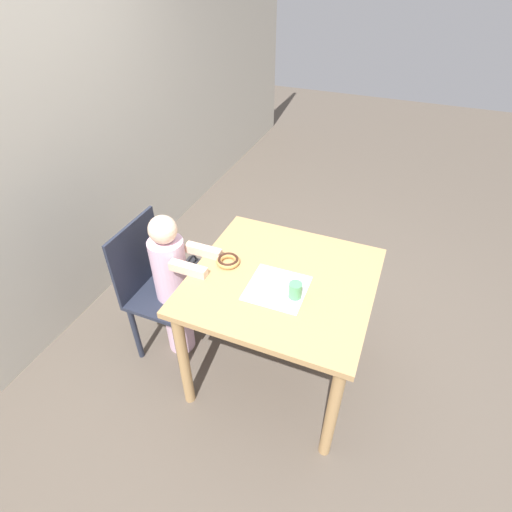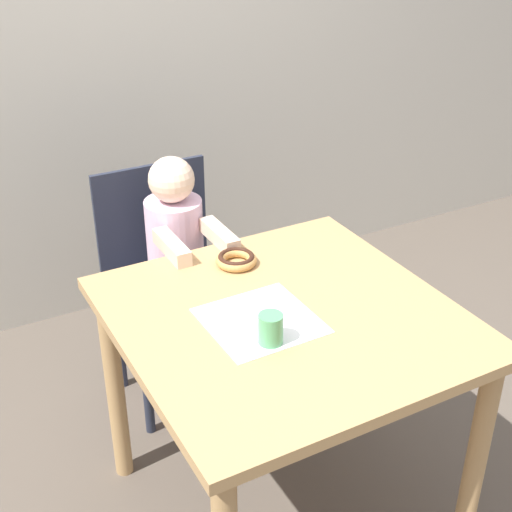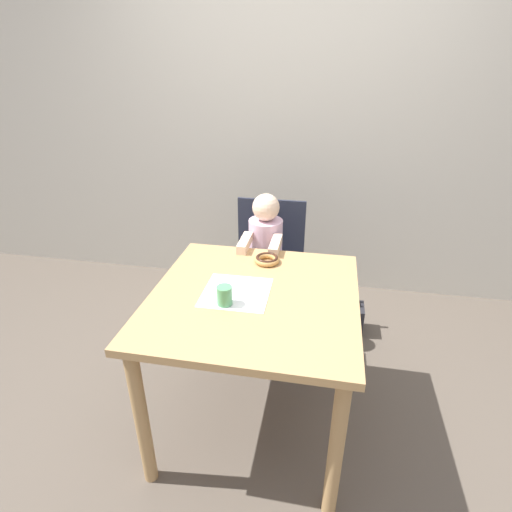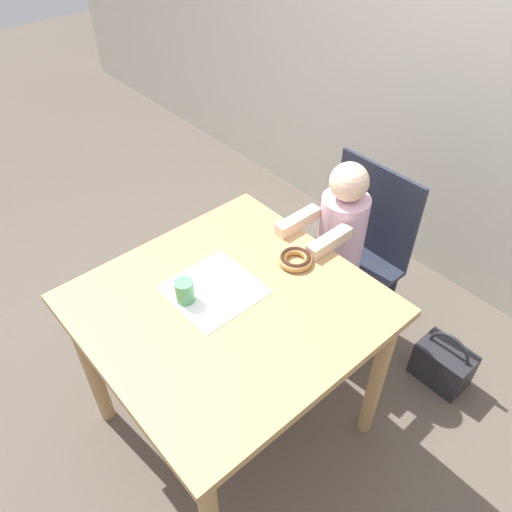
{
  "view_description": "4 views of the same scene",
  "coord_description": "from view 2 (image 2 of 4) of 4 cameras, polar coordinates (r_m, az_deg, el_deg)",
  "views": [
    {
      "loc": [
        -1.5,
        -0.46,
        2.16
      ],
      "look_at": [
        -0.02,
        0.14,
        0.89
      ],
      "focal_mm": 28.0,
      "sensor_mm": 36.0,
      "label": 1
    },
    {
      "loc": [
        -0.87,
        -1.43,
        1.87
      ],
      "look_at": [
        -0.02,
        0.14,
        0.89
      ],
      "focal_mm": 50.0,
      "sensor_mm": 36.0,
      "label": 2
    },
    {
      "loc": [
        0.29,
        -1.48,
        1.71
      ],
      "look_at": [
        -0.02,
        0.14,
        0.89
      ],
      "focal_mm": 28.0,
      "sensor_mm": 36.0,
      "label": 3
    },
    {
      "loc": [
        0.94,
        -0.7,
        2.04
      ],
      "look_at": [
        -0.02,
        0.14,
        0.89
      ],
      "focal_mm": 35.0,
      "sensor_mm": 36.0,
      "label": 4
    }
  ],
  "objects": [
    {
      "name": "cup",
      "position": [
        1.86,
        1.18,
        -5.88
      ],
      "size": [
        0.07,
        0.07,
        0.09
      ],
      "color": "#519E66",
      "rests_on": "dining_table"
    },
    {
      "name": "dining_table",
      "position": [
        2.07,
        2.31,
        -7.33
      ],
      "size": [
        0.92,
        0.94,
        0.77
      ],
      "color": "tan",
      "rests_on": "ground_plane"
    },
    {
      "name": "chair",
      "position": [
        2.73,
        -7.13,
        -2.04
      ],
      "size": [
        0.44,
        0.37,
        0.92
      ],
      "color": "#232838",
      "rests_on": "ground_plane"
    },
    {
      "name": "child_figure",
      "position": [
        2.61,
        -6.23,
        -2.34
      ],
      "size": [
        0.22,
        0.39,
        1.02
      ],
      "color": "silver",
      "rests_on": "ground_plane"
    },
    {
      "name": "wall_back",
      "position": [
        3.14,
        -12.39,
        16.67
      ],
      "size": [
        8.0,
        0.05,
        2.5
      ],
      "color": "beige",
      "rests_on": "ground_plane"
    },
    {
      "name": "donut",
      "position": [
        2.23,
        -1.59,
        -0.26
      ],
      "size": [
        0.13,
        0.13,
        0.03
      ],
      "color": "tan",
      "rests_on": "dining_table"
    },
    {
      "name": "napkin",
      "position": [
        1.96,
        0.41,
        -5.26
      ],
      "size": [
        0.3,
        0.3,
        0.0
      ],
      "color": "white",
      "rests_on": "dining_table"
    },
    {
      "name": "ground_plane",
      "position": [
        2.51,
        2.0,
        -19.5
      ],
      "size": [
        12.0,
        12.0,
        0.0
      ],
      "primitive_type": "plane",
      "color": "brown"
    },
    {
      "name": "handbag",
      "position": [
        3.2,
        1.33,
        -4.77
      ],
      "size": [
        0.25,
        0.17,
        0.3
      ],
      "color": "#232328",
      "rests_on": "ground_plane"
    }
  ]
}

